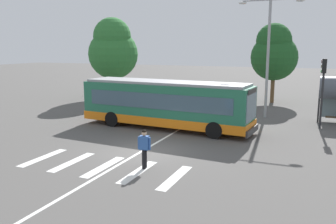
% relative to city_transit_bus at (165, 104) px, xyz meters
% --- Properties ---
extents(ground_plane, '(160.00, 160.00, 0.00)m').
position_rel_city_transit_bus_xyz_m(ground_plane, '(1.12, -5.37, -1.59)').
color(ground_plane, '#514F4C').
extents(city_transit_bus, '(11.53, 3.36, 3.06)m').
position_rel_city_transit_bus_xyz_m(city_transit_bus, '(0.00, 0.00, 0.00)').
color(city_transit_bus, black).
rests_on(city_transit_bus, ground_plane).
extents(pedestrian_crossing_street, '(0.57, 0.35, 1.72)m').
position_rel_city_transit_bus_xyz_m(pedestrian_crossing_street, '(2.28, -7.56, -0.62)').
color(pedestrian_crossing_street, black).
rests_on(pedestrian_crossing_street, ground_plane).
extents(parked_car_black, '(2.11, 4.61, 1.35)m').
position_rel_city_transit_bus_xyz_m(parked_car_black, '(-3.36, 8.47, -0.82)').
color(parked_car_black, black).
rests_on(parked_car_black, ground_plane).
extents(parked_car_blue, '(2.22, 4.64, 1.35)m').
position_rel_city_transit_bus_xyz_m(parked_car_blue, '(-0.70, 8.30, -0.82)').
color(parked_car_blue, black).
rests_on(parked_car_blue, ground_plane).
extents(parked_car_red, '(2.21, 4.64, 1.35)m').
position_rel_city_transit_bus_xyz_m(parked_car_red, '(2.11, 8.33, -0.82)').
color(parked_car_red, black).
rests_on(parked_car_red, ground_plane).
extents(traffic_light_far_corner, '(0.33, 0.32, 4.48)m').
position_rel_city_transit_bus_xyz_m(traffic_light_far_corner, '(9.25, 3.76, 1.43)').
color(traffic_light_far_corner, '#28282B').
rests_on(traffic_light_far_corner, ground_plane).
extents(twin_arm_street_lamp, '(4.57, 0.32, 8.65)m').
position_rel_city_transit_bus_xyz_m(twin_arm_street_lamp, '(5.46, 6.24, 3.77)').
color(twin_arm_street_lamp, '#939399').
rests_on(twin_arm_street_lamp, ground_plane).
extents(background_tree_left, '(4.99, 4.99, 8.10)m').
position_rel_city_transit_bus_xyz_m(background_tree_left, '(-10.32, 10.54, 3.40)').
color(background_tree_left, brown).
rests_on(background_tree_left, ground_plane).
extents(background_tree_right, '(4.30, 4.30, 7.37)m').
position_rel_city_transit_bus_xyz_m(background_tree_right, '(4.99, 13.82, 3.10)').
color(background_tree_right, brown).
rests_on(background_tree_right, ground_plane).
extents(crosswalk_painted_stripes, '(7.25, 2.97, 0.01)m').
position_rel_city_transit_bus_xyz_m(crosswalk_painted_stripes, '(0.53, -8.11, -1.58)').
color(crosswalk_painted_stripes, silver).
rests_on(crosswalk_painted_stripes, ground_plane).
extents(lane_center_line, '(0.16, 24.00, 0.01)m').
position_rel_city_transit_bus_xyz_m(lane_center_line, '(0.99, -3.37, -1.58)').
color(lane_center_line, silver).
rests_on(lane_center_line, ground_plane).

